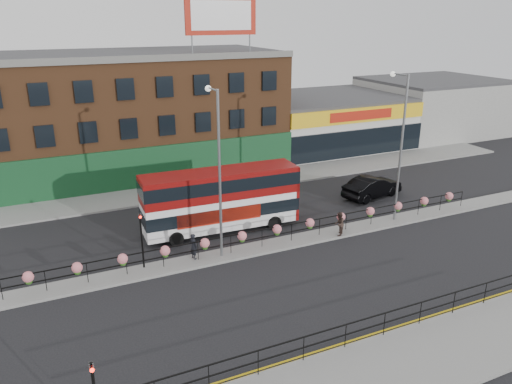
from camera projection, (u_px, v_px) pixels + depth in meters
name	position (u px, v px, depth m)	size (l,w,h in m)	color
ground	(277.00, 246.00, 30.29)	(120.00, 120.00, 0.00)	black
south_pavement	(413.00, 362.00, 20.01)	(60.00, 4.00, 0.15)	gray
north_pavement	(209.00, 186.00, 40.52)	(60.00, 4.00, 0.15)	gray
median	(277.00, 245.00, 30.27)	(60.00, 1.60, 0.15)	gray
yellow_line_inner	(377.00, 332.00, 22.00)	(60.00, 0.10, 0.01)	gold
yellow_line_outer	(380.00, 335.00, 21.85)	(60.00, 0.10, 0.01)	gold
brick_building	(134.00, 112.00, 44.03)	(25.00, 12.21, 10.30)	brown
supermarket	(326.00, 121.00, 52.76)	(15.00, 12.25, 5.30)	silver
warehouse_east	(432.00, 106.00, 58.54)	(14.50, 12.00, 6.30)	#989893
billboard	(221.00, 16.00, 39.67)	(6.00, 0.29, 4.40)	#AD1D0E
median_railing	(277.00, 230.00, 29.94)	(30.04, 0.56, 1.23)	black
south_railing	(346.00, 330.00, 20.55)	(20.04, 0.05, 1.12)	black
double_decker_bus	(221.00, 194.00, 31.62)	(10.14, 2.85, 4.06)	white
car	(372.00, 187.00, 38.11)	(5.28, 2.75, 1.66)	black
pedestrian_a	(194.00, 246.00, 28.13)	(0.50, 0.64, 1.53)	black
pedestrian_b	(339.00, 224.00, 31.14)	(0.93, 0.93, 1.53)	#352720
lamp_column_west	(218.00, 160.00, 27.03)	(0.34, 1.67, 9.52)	slate
lamp_column_east	(400.00, 136.00, 32.12)	(0.35, 1.70, 9.69)	slate
traffic_light_median	(141.00, 229.00, 26.62)	(0.15, 0.28, 3.65)	black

